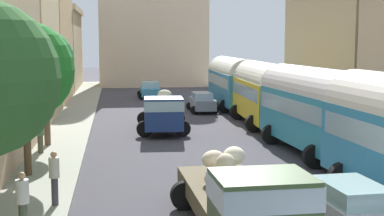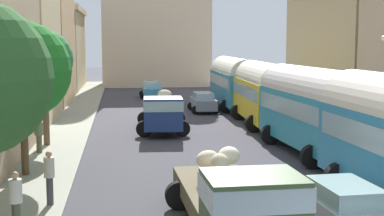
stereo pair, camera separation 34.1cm
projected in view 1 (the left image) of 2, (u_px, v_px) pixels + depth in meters
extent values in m
plane|color=#3F3D45|center=(185.00, 121.00, 36.17)|extent=(154.00, 154.00, 0.00)
cube|color=#9B9D8C|center=(73.00, 122.00, 35.16)|extent=(2.50, 70.00, 0.14)
cube|color=#ABAE96|center=(290.00, 118.00, 37.18)|extent=(2.50, 70.00, 0.14)
cube|color=#D0B887|center=(12.00, 55.00, 34.78)|extent=(5.10, 9.78, 8.82)
cube|color=tan|center=(38.00, 50.00, 46.30)|extent=(4.90, 12.30, 9.09)
cube|color=tan|center=(56.00, 51.00, 60.20)|extent=(4.95, 14.36, 8.35)
cube|color=tan|center=(55.00, 10.00, 59.66)|extent=(5.44, 14.36, 0.59)
cube|color=tan|center=(348.00, 23.00, 36.10)|extent=(4.65, 12.52, 12.91)
cube|color=beige|center=(152.00, 29.00, 65.28)|extent=(12.52, 7.71, 13.54)
cube|color=beige|center=(115.00, 3.00, 62.43)|extent=(2.37, 2.37, 19.22)
cube|color=beige|center=(191.00, 4.00, 63.66)|extent=(2.37, 2.37, 19.22)
cylinder|color=black|center=(342.00, 177.00, 19.20)|extent=(1.00, 0.35, 1.00)
cube|color=teal|center=(314.00, 118.00, 25.31)|extent=(2.79, 8.96, 2.40)
cylinder|color=silver|center=(315.00, 92.00, 25.16)|extent=(2.74, 8.78, 2.33)
cube|color=#99B7C6|center=(315.00, 107.00, 25.24)|extent=(2.81, 8.26, 0.77)
cylinder|color=black|center=(271.00, 135.00, 27.92)|extent=(1.00, 0.35, 1.00)
cylinder|color=black|center=(313.00, 133.00, 28.34)|extent=(1.00, 0.35, 1.00)
cylinder|color=black|center=(315.00, 157.00, 22.56)|extent=(1.00, 0.35, 1.00)
cylinder|color=black|center=(365.00, 154.00, 22.98)|extent=(1.00, 0.35, 1.00)
cube|color=yellow|center=(262.00, 99.00, 34.16)|extent=(2.67, 8.48, 2.32)
cylinder|color=silver|center=(263.00, 80.00, 34.02)|extent=(2.61, 8.31, 2.29)
cube|color=#99B7C6|center=(263.00, 91.00, 34.09)|extent=(2.69, 7.81, 0.74)
cylinder|color=black|center=(237.00, 112.00, 36.76)|extent=(1.00, 0.35, 1.00)
cylinder|color=black|center=(269.00, 112.00, 36.98)|extent=(1.00, 0.35, 1.00)
cylinder|color=black|center=(254.00, 124.00, 31.62)|extent=(1.00, 0.35, 1.00)
cylinder|color=black|center=(291.00, 123.00, 31.84)|extent=(1.00, 0.35, 1.00)
cube|color=teal|center=(232.00, 87.00, 43.00)|extent=(2.55, 9.84, 2.35)
cylinder|color=silver|center=(232.00, 72.00, 42.86)|extent=(2.50, 9.64, 2.28)
cube|color=#99B7C6|center=(232.00, 80.00, 42.94)|extent=(2.58, 9.06, 0.75)
cylinder|color=black|center=(212.00, 98.00, 46.01)|extent=(1.00, 0.35, 1.00)
cylinder|color=black|center=(238.00, 98.00, 46.26)|extent=(1.00, 0.35, 1.00)
cylinder|color=black|center=(225.00, 106.00, 40.02)|extent=(1.00, 0.35, 1.00)
cylinder|color=black|center=(254.00, 106.00, 40.28)|extent=(1.00, 0.35, 1.00)
cube|color=#364F2D|center=(262.00, 211.00, 12.66)|extent=(2.29, 1.94, 1.74)
cube|color=#99B7C6|center=(262.00, 191.00, 12.60)|extent=(2.34, 2.02, 0.56)
cube|color=brown|center=(227.00, 194.00, 16.20)|extent=(2.37, 5.26, 0.55)
ellipsoid|color=beige|center=(224.00, 178.00, 16.04)|extent=(0.80, 0.91, 0.47)
ellipsoid|color=beige|center=(219.00, 180.00, 15.63)|extent=(1.00, 1.04, 0.59)
ellipsoid|color=beige|center=(218.00, 180.00, 15.85)|extent=(1.05, 1.12, 0.46)
ellipsoid|color=beige|center=(226.00, 163.00, 15.83)|extent=(0.61, 0.77, 0.59)
ellipsoid|color=beige|center=(213.00, 159.00, 16.70)|extent=(1.06, 1.09, 0.54)
ellipsoid|color=beige|center=(234.00, 155.00, 17.15)|extent=(0.95, 1.08, 0.56)
cylinder|color=black|center=(254.00, 192.00, 17.41)|extent=(0.90, 0.32, 0.90)
cylinder|color=black|center=(185.00, 195.00, 17.04)|extent=(0.90, 0.32, 0.90)
cube|color=navy|center=(164.00, 113.00, 29.83)|extent=(2.19, 2.18, 1.74)
cube|color=#99B7C6|center=(164.00, 105.00, 29.78)|extent=(2.23, 2.27, 0.56)
cube|color=brown|center=(161.00, 116.00, 33.27)|extent=(2.32, 4.81, 0.55)
ellipsoid|color=beige|center=(163.00, 107.00, 32.86)|extent=(0.97, 1.05, 0.57)
ellipsoid|color=beige|center=(169.00, 104.00, 34.77)|extent=(0.81, 0.62, 0.57)
ellipsoid|color=silver|center=(159.00, 109.00, 32.27)|extent=(1.15, 1.00, 0.55)
ellipsoid|color=beige|center=(168.00, 101.00, 32.89)|extent=(0.87, 0.67, 0.55)
ellipsoid|color=beige|center=(164.00, 98.00, 34.16)|extent=(1.03, 1.10, 0.59)
ellipsoid|color=silver|center=(158.00, 103.00, 32.21)|extent=(0.83, 1.00, 0.54)
ellipsoid|color=beige|center=(165.00, 94.00, 32.68)|extent=(1.16, 1.16, 0.57)
cylinder|color=black|center=(182.00, 128.00, 30.18)|extent=(0.90, 0.31, 0.90)
cylinder|color=black|center=(145.00, 129.00, 29.99)|extent=(0.90, 0.31, 0.90)
cylinder|color=black|center=(178.00, 118.00, 34.21)|extent=(0.90, 0.31, 0.90)
cylinder|color=black|center=(144.00, 119.00, 34.02)|extent=(0.90, 0.31, 0.90)
cube|color=silver|center=(161.00, 111.00, 36.25)|extent=(1.81, 3.75, 0.71)
cube|color=#92B2BB|center=(161.00, 102.00, 36.17)|extent=(1.55, 1.97, 0.59)
cylinder|color=black|center=(175.00, 118.00, 35.25)|extent=(0.60, 0.21, 0.60)
cylinder|color=black|center=(149.00, 119.00, 35.07)|extent=(0.60, 0.21, 0.60)
cylinder|color=black|center=(172.00, 114.00, 37.51)|extent=(0.60, 0.21, 0.60)
cylinder|color=black|center=(148.00, 114.00, 37.33)|extent=(0.60, 0.21, 0.60)
cube|color=#3C96C5|center=(150.00, 91.00, 50.77)|extent=(1.77, 4.34, 0.75)
cube|color=#99BDC8|center=(150.00, 84.00, 50.70)|extent=(1.54, 2.26, 0.54)
cylinder|color=black|center=(160.00, 96.00, 49.61)|extent=(0.60, 0.21, 0.60)
cylinder|color=black|center=(141.00, 96.00, 49.38)|extent=(0.60, 0.21, 0.60)
cylinder|color=black|center=(158.00, 93.00, 52.25)|extent=(0.60, 0.21, 0.60)
cylinder|color=black|center=(140.00, 94.00, 52.02)|extent=(0.60, 0.21, 0.60)
cube|color=silver|center=(351.00, 213.00, 14.83)|extent=(1.82, 4.25, 0.67)
cube|color=#9AC2C4|center=(352.00, 192.00, 14.76)|extent=(1.52, 2.24, 0.49)
cylinder|color=black|center=(305.00, 211.00, 15.97)|extent=(0.60, 0.21, 0.60)
cylinder|color=black|center=(355.00, 208.00, 16.28)|extent=(0.60, 0.21, 0.60)
cube|color=gray|center=(202.00, 103.00, 40.69)|extent=(1.53, 3.97, 0.75)
cube|color=#9CB7CE|center=(202.00, 95.00, 40.62)|extent=(1.34, 2.07, 0.45)
cylinder|color=black|center=(190.00, 106.00, 41.84)|extent=(0.60, 0.21, 0.60)
cylinder|color=black|center=(209.00, 106.00, 42.05)|extent=(0.60, 0.21, 0.60)
cylinder|color=black|center=(194.00, 110.00, 39.42)|extent=(0.60, 0.21, 0.60)
cylinder|color=black|center=(215.00, 110.00, 39.63)|extent=(0.60, 0.21, 0.60)
cylinder|color=#43434B|center=(55.00, 207.00, 17.10)|extent=(0.18, 0.18, 0.14)
cylinder|color=#43434B|center=(55.00, 191.00, 17.04)|extent=(0.30, 0.30, 0.88)
cylinder|color=beige|center=(54.00, 168.00, 16.94)|extent=(0.45, 0.45, 0.63)
sphere|color=tan|center=(54.00, 154.00, 16.89)|extent=(0.20, 0.20, 0.20)
cylinder|color=#51523B|center=(41.00, 154.00, 25.12)|extent=(0.22, 0.22, 0.14)
cylinder|color=#51523B|center=(41.00, 144.00, 25.06)|extent=(0.31, 0.31, 0.82)
cylinder|color=#556E4B|center=(40.00, 129.00, 24.98)|extent=(0.47, 0.47, 0.55)
sphere|color=tan|center=(40.00, 121.00, 24.93)|extent=(0.22, 0.22, 0.22)
cylinder|color=silver|center=(22.00, 191.00, 14.23)|extent=(0.44, 0.44, 0.63)
sphere|color=tan|center=(22.00, 176.00, 14.18)|extent=(0.20, 0.20, 0.20)
cylinder|color=brown|center=(27.00, 143.00, 20.79)|extent=(0.28, 0.28, 2.78)
sphere|color=#217325|center=(25.00, 70.00, 20.45)|extent=(3.72, 3.72, 3.72)
cylinder|color=brown|center=(47.00, 114.00, 26.82)|extent=(0.31, 0.31, 3.36)
sphere|color=#2E7A41|center=(45.00, 59.00, 26.49)|extent=(2.81, 2.81, 2.81)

